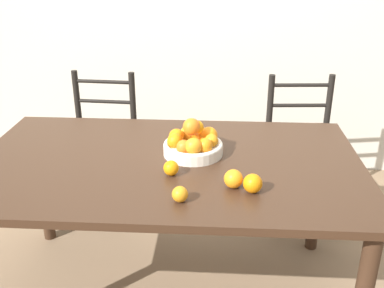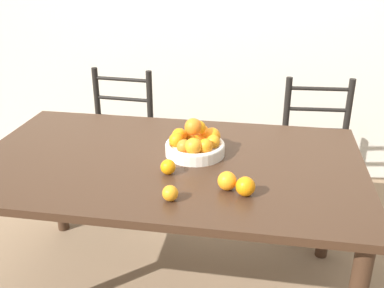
{
  "view_description": "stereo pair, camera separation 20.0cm",
  "coord_description": "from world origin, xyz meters",
  "views": [
    {
      "loc": [
        0.23,
        -1.84,
        1.67
      ],
      "look_at": [
        0.11,
        -0.01,
        0.86
      ],
      "focal_mm": 42.0,
      "sensor_mm": 36.0,
      "label": 1
    },
    {
      "loc": [
        0.43,
        -1.82,
        1.67
      ],
      "look_at": [
        0.11,
        -0.01,
        0.86
      ],
      "focal_mm": 42.0,
      "sensor_mm": 36.0,
      "label": 2
    }
  ],
  "objects": [
    {
      "name": "orange_loose_3",
      "position": [
        0.03,
        -0.14,
        0.81
      ],
      "size": [
        0.07,
        0.07,
        0.07
      ],
      "color": "orange",
      "rests_on": "dining_table"
    },
    {
      "name": "fruit_bowl",
      "position": [
        0.11,
        0.07,
        0.83
      ],
      "size": [
        0.28,
        0.28,
        0.18
      ],
      "color": "silver",
      "rests_on": "dining_table"
    },
    {
      "name": "chair_left",
      "position": [
        -0.53,
        0.81,
        0.46
      ],
      "size": [
        0.44,
        0.42,
        0.93
      ],
      "rotation": [
        0.0,
        0.0,
        -0.06
      ],
      "color": "black",
      "rests_on": "ground_plane"
    },
    {
      "name": "orange_loose_2",
      "position": [
        0.29,
        -0.24,
        0.81
      ],
      "size": [
        0.08,
        0.08,
        0.08
      ],
      "color": "orange",
      "rests_on": "dining_table"
    },
    {
      "name": "orange_loose_0",
      "position": [
        0.37,
        -0.27,
        0.81
      ],
      "size": [
        0.08,
        0.08,
        0.08
      ],
      "color": "orange",
      "rests_on": "dining_table"
    },
    {
      "name": "wall_back",
      "position": [
        0.0,
        1.55,
        1.3
      ],
      "size": [
        8.0,
        0.06,
        2.6
      ],
      "color": "beige",
      "rests_on": "ground_plane"
    },
    {
      "name": "chair_right",
      "position": [
        0.76,
        0.81,
        0.46
      ],
      "size": [
        0.45,
        0.43,
        0.93
      ],
      "rotation": [
        0.0,
        0.0,
        0.07
      ],
      "color": "black",
      "rests_on": "ground_plane"
    },
    {
      "name": "dining_table",
      "position": [
        0.0,
        0.0,
        0.69
      ],
      "size": [
        1.77,
        1.05,
        0.77
      ],
      "color": "#382316",
      "rests_on": "ground_plane"
    },
    {
      "name": "orange_loose_1",
      "position": [
        0.09,
        -0.36,
        0.8
      ],
      "size": [
        0.06,
        0.06,
        0.06
      ],
      "color": "orange",
      "rests_on": "dining_table"
    }
  ]
}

